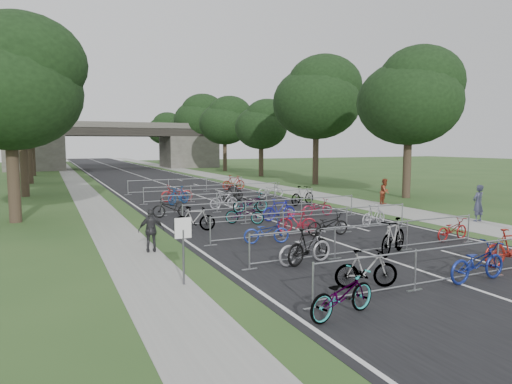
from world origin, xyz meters
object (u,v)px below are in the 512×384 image
(bike_0, at_px, (342,295))
(pedestrian_c, at_px, (151,231))
(bike_1, at_px, (366,269))
(overpass_bridge, at_px, (117,146))
(pedestrian_b, at_px, (385,192))
(pedestrian_a, at_px, (478,203))
(bike_2, at_px, (477,263))
(park_sign, at_px, (183,238))

(bike_0, height_order, pedestrian_c, pedestrian_c)
(bike_1, distance_m, pedestrian_c, 7.69)
(overpass_bridge, relative_size, pedestrian_b, 19.17)
(overpass_bridge, distance_m, bike_1, 64.41)
(bike_0, xyz_separation_m, pedestrian_a, (13.33, 7.54, 0.39))
(bike_1, height_order, bike_2, bike_2)
(park_sign, bearing_deg, pedestrian_b, 33.97)
(park_sign, height_order, bike_2, park_sign)
(overpass_bridge, relative_size, bike_1, 18.20)
(park_sign, height_order, bike_1, park_sign)
(bike_2, distance_m, pedestrian_a, 10.93)
(bike_0, relative_size, pedestrian_c, 1.26)
(overpass_bridge, bearing_deg, park_sign, -96.26)
(bike_0, relative_size, bike_2, 0.94)
(bike_0, xyz_separation_m, bike_1, (1.77, 1.42, 0.00))
(bike_1, height_order, pedestrian_b, pedestrian_b)
(bike_1, bearing_deg, overpass_bridge, 15.83)
(park_sign, distance_m, bike_2, 8.05)
(bike_2, relative_size, pedestrian_b, 1.28)
(bike_0, relative_size, pedestrian_a, 1.08)
(bike_0, distance_m, pedestrian_c, 8.21)
(overpass_bridge, relative_size, bike_2, 15.03)
(bike_1, bearing_deg, bike_2, -86.58)
(pedestrian_a, bearing_deg, park_sign, 8.32)
(bike_0, bearing_deg, bike_1, -64.39)
(park_sign, bearing_deg, overpass_bridge, 83.74)
(pedestrian_a, xyz_separation_m, pedestrian_c, (-15.83, 0.28, -0.13))
(park_sign, height_order, pedestrian_b, park_sign)
(pedestrian_a, distance_m, pedestrian_b, 6.95)
(park_sign, relative_size, pedestrian_a, 1.02)
(pedestrian_a, bearing_deg, bike_2, 34.13)
(overpass_bridge, distance_m, bike_0, 65.92)
(pedestrian_a, relative_size, pedestrian_b, 1.11)
(pedestrian_b, bearing_deg, pedestrian_a, -116.82)
(pedestrian_b, bearing_deg, overpass_bridge, 74.74)
(overpass_bridge, bearing_deg, bike_1, -92.25)
(pedestrian_c, bearing_deg, bike_1, 132.01)
(park_sign, height_order, pedestrian_c, park_sign)
(pedestrian_c, bearing_deg, overpass_bridge, -88.41)
(bike_0, bearing_deg, pedestrian_b, -56.06)
(bike_0, bearing_deg, pedestrian_a, -73.60)
(bike_1, bearing_deg, pedestrian_a, -44.03)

